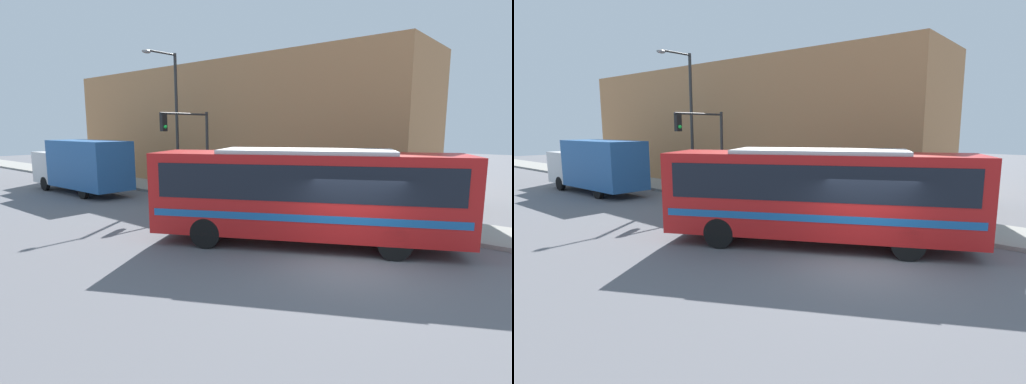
# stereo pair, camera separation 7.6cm
# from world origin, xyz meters

# --- Properties ---
(ground_plane) EXTENTS (120.00, 120.00, 0.00)m
(ground_plane) POSITION_xyz_m (0.00, 0.00, 0.00)
(ground_plane) COLOR slate
(sidewalk) EXTENTS (3.23, 70.00, 0.15)m
(sidewalk) POSITION_xyz_m (6.11, 20.00, 0.08)
(sidewalk) COLOR gray
(sidewalk) RESTS_ON ground_plane
(building_facade) EXTENTS (6.00, 28.34, 8.28)m
(building_facade) POSITION_xyz_m (10.73, 15.17, 4.14)
(building_facade) COLOR #B27A4C
(building_facade) RESTS_ON ground_plane
(city_bus) EXTENTS (6.96, 10.45, 3.34)m
(city_bus) POSITION_xyz_m (0.98, 2.15, 1.93)
(city_bus) COLOR red
(city_bus) RESTS_ON ground_plane
(delivery_truck) EXTENTS (2.38, 8.47, 3.29)m
(delivery_truck) POSITION_xyz_m (1.72, 18.97, 1.78)
(delivery_truck) COLOR #265999
(delivery_truck) RESTS_ON ground_plane
(fire_hydrant) EXTENTS (0.28, 0.37, 0.75)m
(fire_hydrant) POSITION_xyz_m (5.10, 4.44, 0.53)
(fire_hydrant) COLOR red
(fire_hydrant) RESTS_ON sidewalk
(traffic_light_pole) EXTENTS (3.28, 0.35, 4.78)m
(traffic_light_pole) POSITION_xyz_m (4.07, 11.39, 3.46)
(traffic_light_pole) COLOR #2D2D2D
(traffic_light_pole) RESTS_ON sidewalk
(street_lamp) EXTENTS (2.38, 0.28, 8.24)m
(street_lamp) POSITION_xyz_m (5.08, 14.09, 4.95)
(street_lamp) COLOR #2D2D2D
(street_lamp) RESTS_ON sidewalk
(pedestrian_near_corner) EXTENTS (0.34, 0.34, 1.80)m
(pedestrian_near_corner) POSITION_xyz_m (6.78, 7.41, 1.08)
(pedestrian_near_corner) COLOR #23283D
(pedestrian_near_corner) RESTS_ON sidewalk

